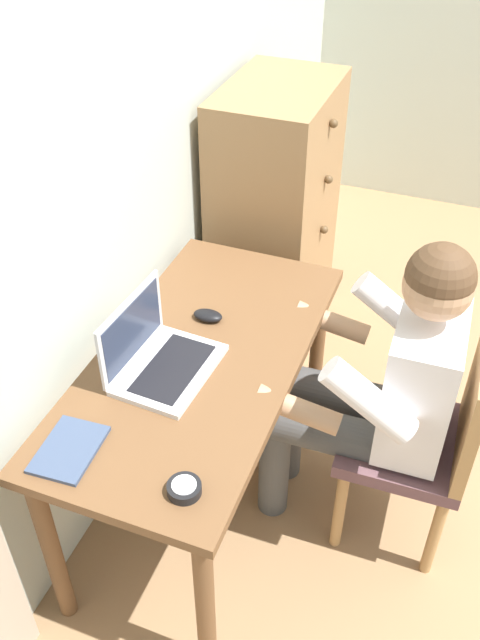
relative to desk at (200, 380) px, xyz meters
name	(u,v)px	position (x,y,z in m)	size (l,w,h in m)	color
wall_back	(148,122)	(0.49, 0.38, 0.63)	(4.80, 0.05, 2.50)	silver
desk	(200,380)	(0.00, 0.00, 0.00)	(1.26, 0.62, 0.73)	brown
dresser	(275,220)	(1.08, 0.11, -0.02)	(0.64, 0.46, 1.21)	#9E754C
chair	(429,433)	(0.17, -0.73, -0.14)	(0.43, 0.41, 0.87)	brown
person_seated	(380,380)	(0.16, -0.55, 0.05)	(0.54, 0.59, 1.19)	#4C4C4C
laptop	(157,355)	(-0.10, 0.10, 0.16)	(0.35, 0.27, 0.24)	silver
computer_mouse	(208,315)	(0.18, 0.05, 0.12)	(0.06, 0.10, 0.03)	black
desk_clock	(184,488)	(-0.49, -0.17, 0.12)	(0.09, 0.09, 0.03)	black
notebook_pad	(69,449)	(-0.48, 0.18, 0.11)	(0.21, 0.15, 0.01)	#3D4C6B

